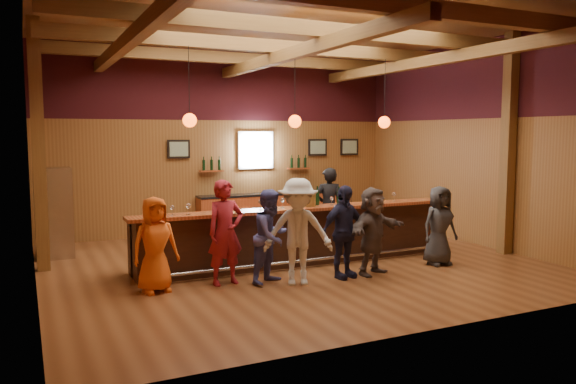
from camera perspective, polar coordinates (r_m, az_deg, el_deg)
name	(u,v)px	position (r m, az deg, el deg)	size (l,w,h in m)	color
room	(294,94)	(10.58, 0.57, 9.96)	(9.04, 9.00, 4.52)	brown
bar_counter	(292,235)	(10.82, 0.42, -4.44)	(6.30, 1.07, 1.11)	black
back_bar_cabinet	(274,211)	(14.52, -1.48, -1.94)	(4.00, 0.52, 0.95)	#8E3819
window	(256,150)	(14.44, -3.31, 4.28)	(0.95, 0.09, 0.95)	silver
framed_pictures	(286,148)	(14.78, -0.17, 4.52)	(5.35, 0.05, 0.45)	black
wine_shelves	(257,167)	(14.40, -3.21, 2.56)	(3.00, 0.18, 0.30)	#8E3819
pendant_lights	(295,121)	(10.50, 0.70, 7.23)	(4.24, 0.24, 1.37)	black
stainless_fridge	(54,213)	(12.16, -22.71, -1.95)	(0.70, 0.70, 1.80)	silver
customer_orange	(155,245)	(9.02, -13.35, -5.22)	(0.74, 0.48, 1.50)	#E65915
customer_redvest	(225,232)	(9.26, -6.37, -4.10)	(0.63, 0.41, 1.73)	maroon
customer_denim	(271,236)	(9.32, -1.71, -4.51)	(0.76, 0.59, 1.56)	#484B90
customer_white	(298,232)	(9.20, 1.02, -4.05)	(1.13, 0.65, 1.75)	silver
customer_navy	(343,232)	(9.66, 5.65, -4.05)	(0.94, 0.39, 1.60)	#1C1D39
customer_brown	(373,231)	(9.98, 8.61, -3.92)	(1.44, 0.46, 1.55)	#504340
customer_dark	(439,226)	(10.96, 15.12, -3.31)	(0.73, 0.48, 1.49)	#2A2B2D
bartender	(328,207)	(12.30, 4.13, -1.55)	(0.63, 0.42, 1.74)	black
ice_bucket	(310,200)	(10.52, 2.21, -0.82)	(0.23, 0.23, 0.25)	brown
bottle_a	(317,198)	(10.77, 2.99, -0.57)	(0.08, 0.08, 0.36)	black
bottle_b	(339,197)	(10.92, 5.19, -0.54)	(0.07, 0.07, 0.34)	black
glass_a	(172,208)	(9.62, -11.69, -1.61)	(0.07, 0.07, 0.17)	silver
glass_b	(188,207)	(9.63, -10.10, -1.47)	(0.08, 0.08, 0.19)	silver
glass_c	(224,205)	(9.93, -6.49, -1.30)	(0.07, 0.07, 0.16)	silver
glass_d	(261,203)	(10.06, -2.81, -1.09)	(0.08, 0.08, 0.18)	silver
glass_e	(283,201)	(10.33, -0.55, -0.90)	(0.08, 0.08, 0.18)	silver
glass_f	(332,199)	(10.77, 4.46, -0.70)	(0.07, 0.07, 0.17)	silver
glass_g	(369,196)	(11.22, 8.19, -0.39)	(0.08, 0.08, 0.19)	silver
glass_h	(394,195)	(11.58, 10.71, -0.26)	(0.08, 0.08, 0.18)	silver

